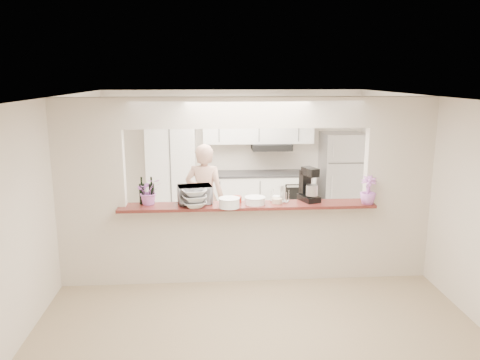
{
  "coord_description": "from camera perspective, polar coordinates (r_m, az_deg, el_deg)",
  "views": [
    {
      "loc": [
        -0.53,
        -6.03,
        2.76
      ],
      "look_at": [
        -0.08,
        0.3,
        1.34
      ],
      "focal_mm": 35.0,
      "sensor_mm": 36.0,
      "label": 1
    }
  ],
  "objects": [
    {
      "name": "red_bowl",
      "position": [
        6.34,
        -0.53,
        -2.34
      ],
      "size": [
        0.16,
        0.16,
        0.08
      ],
      "primitive_type": "cylinder",
      "color": "maroon",
      "rests_on": "bar_counter"
    },
    {
      "name": "wine_bottle_a",
      "position": [
        6.35,
        -11.86,
        -1.6
      ],
      "size": [
        0.07,
        0.07,
        0.37
      ],
      "color": "black",
      "rests_on": "bar_counter"
    },
    {
      "name": "plate_stack_b",
      "position": [
        6.23,
        1.84,
        -2.51
      ],
      "size": [
        0.28,
        0.28,
        0.1
      ],
      "color": "white",
      "rests_on": "bar_counter"
    },
    {
      "name": "partition",
      "position": [
        6.19,
        0.89,
        0.67
      ],
      "size": [
        5.0,
        0.15,
        2.5
      ],
      "color": "beige",
      "rests_on": "floor"
    },
    {
      "name": "serving_bowls",
      "position": [
        6.1,
        -5.58,
        -2.23
      ],
      "size": [
        0.38,
        0.38,
        0.23
      ],
      "primitive_type": "imported",
      "rotation": [
        0.0,
        0.0,
        0.23
      ],
      "color": "silver",
      "rests_on": "bar_counter"
    },
    {
      "name": "toaster_oven",
      "position": [
        6.27,
        -5.54,
        -1.77
      ],
      "size": [
        0.48,
        0.37,
        0.24
      ],
      "primitive_type": "imported",
      "rotation": [
        0.0,
        0.0,
        0.17
      ],
      "color": "#A5A5A9",
      "rests_on": "bar_counter"
    },
    {
      "name": "tile_overlay",
      "position": [
        8.09,
        -0.1,
        -7.33
      ],
      "size": [
        5.0,
        2.9,
        0.01
      ],
      "primitive_type": "cube",
      "color": "silver",
      "rests_on": "floor"
    },
    {
      "name": "flower_left",
      "position": [
        6.29,
        -11.02,
        -1.36
      ],
      "size": [
        0.38,
        0.35,
        0.36
      ],
      "primitive_type": "imported",
      "rotation": [
        0.0,
        0.0,
        0.24
      ],
      "color": "#ED7DD8",
      "rests_on": "bar_counter"
    },
    {
      "name": "bar_counter",
      "position": [
        6.43,
        0.87,
        -7.26
      ],
      "size": [
        3.4,
        0.38,
        1.09
      ],
      "color": "beige",
      "rests_on": "floor"
    },
    {
      "name": "flower_right",
      "position": [
        6.43,
        15.36,
        -1.2
      ],
      "size": [
        0.26,
        0.26,
        0.38
      ],
      "primitive_type": "imported",
      "rotation": [
        0.0,
        0.0,
        -0.25
      ],
      "color": "#CA74D8",
      "rests_on": "bar_counter"
    },
    {
      "name": "refrigerator",
      "position": [
        9.26,
        12.18,
        0.4
      ],
      "size": [
        0.75,
        0.7,
        1.7
      ],
      "primitive_type": "cube",
      "color": "#9D9DA2",
      "rests_on": "floor"
    },
    {
      "name": "utensil_caddy",
      "position": [
        6.36,
        4.89,
        -1.81
      ],
      "size": [
        0.27,
        0.22,
        0.22
      ],
      "color": "silver",
      "rests_on": "bar_counter"
    },
    {
      "name": "wine_bottle_b",
      "position": [
        6.34,
        -10.71,
        -1.59
      ],
      "size": [
        0.07,
        0.07,
        0.37
      ],
      "color": "black",
      "rests_on": "bar_counter"
    },
    {
      "name": "stand_mixer",
      "position": [
        6.42,
        8.37,
        -0.72
      ],
      "size": [
        0.29,
        0.36,
        0.46
      ],
      "color": "black",
      "rests_on": "bar_counter"
    },
    {
      "name": "plate_stack_a",
      "position": [
        6.07,
        -1.32,
        -2.78
      ],
      "size": [
        0.28,
        0.28,
        0.13
      ],
      "color": "white",
      "rests_on": "bar_counter"
    },
    {
      "name": "kitchen_cabinets",
      "position": [
        8.94,
        -1.81,
        1.07
      ],
      "size": [
        3.15,
        0.62,
        2.25
      ],
      "color": "silver",
      "rests_on": "floor"
    },
    {
      "name": "floor",
      "position": [
        6.66,
        0.85,
        -11.92
      ],
      "size": [
        6.0,
        6.0,
        0.0
      ],
      "primitive_type": "plane",
      "color": "tan",
      "rests_on": "ground"
    },
    {
      "name": "tan_bowl",
      "position": [
        6.29,
        4.54,
        -2.54
      ],
      "size": [
        0.14,
        0.14,
        0.07
      ],
      "primitive_type": "cylinder",
      "color": "#CDB291",
      "rests_on": "bar_counter"
    },
    {
      "name": "person",
      "position": [
        7.47,
        -4.32,
        -2.18
      ],
      "size": [
        0.71,
        0.55,
        1.72
      ],
      "primitive_type": "imported",
      "rotation": [
        0.0,
        0.0,
        2.9
      ],
      "color": "tan",
      "rests_on": "floor"
    }
  ]
}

